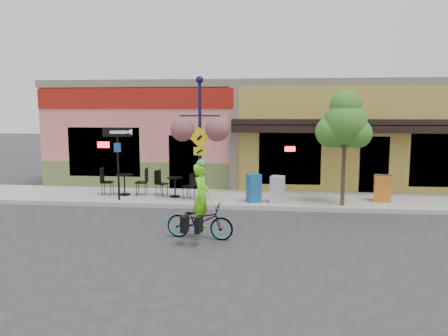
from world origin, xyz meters
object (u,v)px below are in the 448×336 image
Objects in this scene: cyclist_rider at (202,206)px; lamp_post at (200,140)px; newspaper_box_blue at (254,188)px; street_tree at (344,148)px; one_way_sign at (118,164)px; newspaper_box_grey at (277,189)px; building at (262,132)px; bicycle at (200,221)px.

cyclist_rider is 4.03m from lamp_post.
street_tree is at bearing -28.11° from newspaper_box_blue.
cyclist_rider is 4.16m from newspaper_box_blue.
street_tree is (2.95, -0.23, 1.44)m from newspaper_box_blue.
one_way_sign reaches higher than newspaper_box_grey.
building is 7.18m from street_tree.
one_way_sign is (-3.57, 3.83, 0.57)m from cyclist_rider.
newspaper_box_grey is (0.70, -6.43, -1.64)m from building.
bicycle is at bearing -97.29° from building.
building is 10.31× the size of bicycle.
newspaper_box_blue reaches higher than bicycle.
bicycle is 5.84m from street_tree.
cyclist_rider is at bearing -82.40° from lamp_post.
street_tree reaches higher than one_way_sign.
building is 4.73× the size of street_tree.
newspaper_box_blue is at bearing -90.90° from building.
lamp_post is (-0.64, 3.71, 1.44)m from cyclist_rider.
building is at bearing 1.08° from cyclist_rider.
lamp_post reaches higher than cyclist_rider.
newspaper_box_blue is 0.81m from newspaper_box_grey.
bicycle is at bearing -102.12° from newspaper_box_grey.
lamp_post is at bearing -179.46° from street_tree.
cyclist_rider is at bearing -137.66° from street_tree.
building is at bearing 71.71° from lamp_post.
one_way_sign reaches higher than bicycle.
one_way_sign is at bearing -126.60° from building.
one_way_sign is at bearing 179.45° from street_tree.
one_way_sign is (-4.84, -6.52, -0.83)m from building.
lamp_post is (-1.92, -6.64, 0.04)m from building.
newspaper_box_blue reaches higher than newspaper_box_grey.
building reaches higher than bicycle.
newspaper_box_grey is at bearing -18.66° from cyclist_rider.
building is 6.56m from newspaper_box_blue.
one_way_sign is (-2.93, 0.12, -0.87)m from lamp_post.
building reaches higher than lamp_post.
street_tree reaches higher than bicycle.
cyclist_rider is at bearing -59.09° from one_way_sign.
building is 19.62× the size of newspaper_box_grey.
cyclist_rider is 0.67× the size of one_way_sign.
one_way_sign reaches higher than newspaper_box_blue.
newspaper_box_blue is (-0.10, -6.36, -1.62)m from building.
cyclist_rider is at bearing -81.90° from bicycle.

